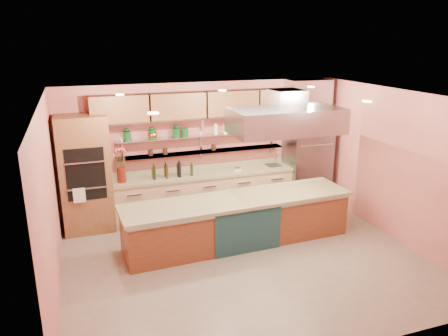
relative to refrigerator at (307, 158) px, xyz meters
name	(u,v)px	position (x,y,z in m)	size (l,w,h in m)	color
floor	(245,261)	(-2.35, -2.14, -1.06)	(6.00, 5.00, 0.02)	gray
ceiling	(247,97)	(-2.35, -2.14, 1.75)	(6.00, 5.00, 0.02)	black
wall_back	(203,148)	(-2.35, 0.36, 0.35)	(6.00, 0.04, 2.80)	#C9695F
wall_front	(330,252)	(-2.35, -4.64, 0.35)	(6.00, 0.04, 2.80)	#C9695F
wall_left	(49,206)	(-5.35, -2.14, 0.35)	(0.04, 5.00, 2.80)	#C9695F
wall_right	(397,166)	(0.65, -2.14, 0.35)	(0.04, 5.00, 2.80)	#C9695F
oven_stack	(86,174)	(-4.80, 0.04, 0.10)	(0.95, 0.64, 2.30)	brown
refrigerator	(307,158)	(0.00, 0.00, 0.00)	(0.95, 0.72, 2.10)	slate
back_counter	(205,194)	(-2.40, 0.06, -0.58)	(3.84, 0.64, 0.93)	tan
wall_shelf_lower	(202,152)	(-2.40, 0.23, 0.30)	(3.60, 0.26, 0.03)	#B0B3B7
wall_shelf_upper	(202,136)	(-2.40, 0.23, 0.65)	(3.60, 0.26, 0.03)	#B0B3B7
upper_cabinets	(205,105)	(-2.35, 0.18, 1.30)	(4.60, 0.36, 0.55)	brown
range_hood	(286,121)	(-1.32, -1.45, 1.20)	(2.00, 1.00, 0.45)	#B0B3B7
ceiling_downlights	(243,98)	(-2.35, -1.94, 1.72)	(4.00, 2.80, 0.02)	#FFE5A5
island	(238,220)	(-2.22, -1.45, -0.61)	(4.19, 0.91, 0.87)	brown
flower_vase	(122,175)	(-4.13, 0.01, 0.03)	(0.17, 0.17, 0.30)	#5E150E
oil_bottle_cluster	(173,170)	(-3.10, 0.01, 0.02)	(0.90, 0.26, 0.29)	black
kitchen_scale	(237,169)	(-1.69, 0.01, -0.08)	(0.14, 0.11, 0.08)	silver
bar_faucet	(276,160)	(-0.73, 0.11, 0.00)	(0.03, 0.03, 0.24)	silver
copper_kettle	(152,135)	(-3.44, 0.23, 0.74)	(0.19, 0.19, 0.16)	orange
green_canister	(185,132)	(-2.77, 0.23, 0.75)	(0.14, 0.14, 0.17)	#0E4217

